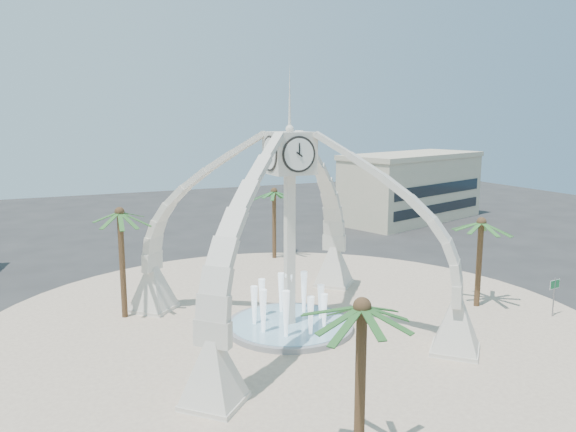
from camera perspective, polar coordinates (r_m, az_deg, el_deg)
name	(u,v)px	position (r m, az deg, el deg)	size (l,w,h in m)	color
ground	(290,329)	(35.96, 0.16, -11.44)	(140.00, 140.00, 0.00)	#282828
plaza	(290,329)	(35.95, 0.16, -11.39)	(40.00, 40.00, 0.06)	beige
clock_tower	(290,228)	(34.12, 0.16, -1.24)	(17.94, 17.94, 16.30)	beige
fountain	(290,325)	(35.86, 0.16, -11.01)	(8.00, 8.00, 3.62)	gray
building_ne	(412,187)	(73.63, 12.46, 2.91)	(21.87, 14.17, 8.60)	#BBB092
palm_east	(481,223)	(40.70, 19.05, -0.71)	(4.81, 4.81, 6.84)	brown
palm_west	(120,214)	(37.69, -16.73, 0.19)	(5.31, 5.31, 7.89)	brown
palm_north	(274,192)	(51.88, -1.43, 2.43)	(4.53, 4.53, 7.14)	brown
palm_south	(362,309)	(20.70, 7.53, -9.37)	(5.38, 5.38, 7.23)	brown
street_sign	(554,289)	(41.35, 25.45, -6.73)	(0.99, 0.14, 2.70)	slate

